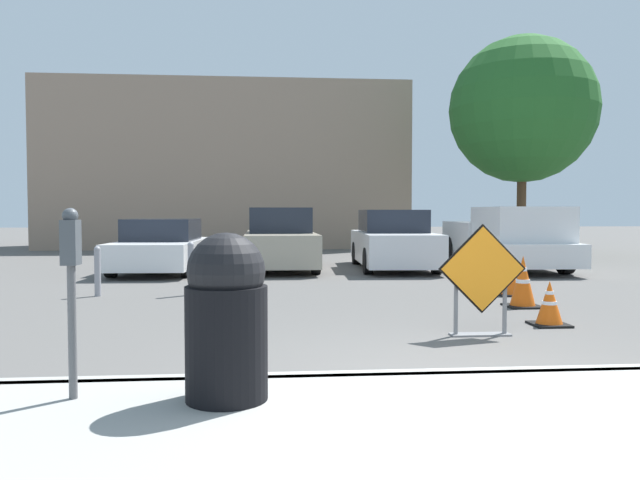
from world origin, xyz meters
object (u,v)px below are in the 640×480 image
at_px(traffic_cone_nearest, 549,304).
at_px(pickup_truck, 508,241).
at_px(trash_bin, 226,316).
at_px(bollard_nearest, 191,267).
at_px(parking_meter, 71,270).
at_px(parked_car_third, 393,242).
at_px(traffic_cone_fifth, 490,262).
at_px(bollard_second, 98,270).
at_px(traffic_cone_third, 510,278).
at_px(parked_car_second, 280,241).
at_px(traffic_cone_second, 523,282).
at_px(parked_car_nearest, 162,247).
at_px(road_closed_sign, 482,278).
at_px(traffic_cone_fourth, 495,266).

distance_m(traffic_cone_nearest, pickup_truck, 8.27).
height_order(trash_bin, bollard_nearest, trash_bin).
bearing_deg(parking_meter, traffic_cone_nearest, 32.52).
distance_m(parked_car_third, parking_meter, 12.46).
relative_size(traffic_cone_fifth, bollard_nearest, 0.77).
height_order(parked_car_third, bollard_second, parked_car_third).
bearing_deg(parking_meter, bollard_second, 103.29).
relative_size(traffic_cone_third, bollard_second, 0.74).
relative_size(parked_car_second, parking_meter, 3.35).
bearing_deg(parking_meter, trash_bin, -6.02).
xyz_separation_m(traffic_cone_second, traffic_cone_fifth, (1.05, 4.31, -0.04)).
xyz_separation_m(pickup_truck, bollard_nearest, (-7.60, -4.41, -0.23)).
height_order(parked_car_nearest, bollard_nearest, parked_car_nearest).
xyz_separation_m(road_closed_sign, parked_car_third, (0.76, 8.90, 0.01)).
distance_m(traffic_cone_fourth, traffic_cone_fifth, 1.44).
relative_size(pickup_truck, parking_meter, 4.04).
bearing_deg(traffic_cone_fifth, traffic_cone_second, -103.75).
bearing_deg(road_closed_sign, parking_meter, -146.31).
distance_m(traffic_cone_second, traffic_cone_fourth, 3.00).
xyz_separation_m(traffic_cone_second, pickup_truck, (2.27, 6.27, 0.34)).
height_order(road_closed_sign, trash_bin, road_closed_sign).
bearing_deg(parked_car_nearest, road_closed_sign, 123.63).
xyz_separation_m(traffic_cone_nearest, traffic_cone_third, (0.65, 2.91, 0.03)).
distance_m(parked_car_third, bollard_nearest, 6.74).
bearing_deg(pickup_truck, trash_bin, 61.23).
relative_size(bollard_second, parking_meter, 0.65).
height_order(parked_car_nearest, pickup_truck, pickup_truck).
relative_size(traffic_cone_fourth, parked_car_nearest, 0.18).
height_order(parked_car_second, trash_bin, parked_car_second).
xyz_separation_m(parked_car_nearest, parked_car_second, (2.95, 0.47, 0.11)).
bearing_deg(pickup_truck, road_closed_sign, 67.89).
distance_m(traffic_cone_third, bollard_nearest, 5.70).
xyz_separation_m(traffic_cone_third, pickup_truck, (1.93, 4.93, 0.41)).
bearing_deg(parked_car_nearest, traffic_cone_nearest, 130.83).
height_order(road_closed_sign, pickup_truck, pickup_truck).
height_order(parked_car_second, parking_meter, parked_car_second).
height_order(road_closed_sign, traffic_cone_nearest, road_closed_sign).
relative_size(traffic_cone_fourth, pickup_truck, 0.14).
bearing_deg(traffic_cone_second, trash_bin, -130.98).
distance_m(traffic_cone_third, bollard_second, 7.32).
bearing_deg(parked_car_second, traffic_cone_nearest, 111.06).
bearing_deg(parking_meter, traffic_cone_fifth, 54.79).
xyz_separation_m(traffic_cone_nearest, traffic_cone_second, (0.31, 1.58, 0.11)).
xyz_separation_m(traffic_cone_fifth, parked_car_second, (-4.68, 2.56, 0.37)).
bearing_deg(parked_car_third, pickup_truck, 173.86).
distance_m(traffic_cone_nearest, parking_meter, 6.07).
height_order(pickup_truck, trash_bin, pickup_truck).
distance_m(parked_car_third, bollard_second, 7.95).
relative_size(road_closed_sign, bollard_second, 1.52).
height_order(traffic_cone_fourth, trash_bin, trash_bin).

